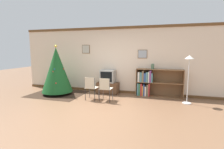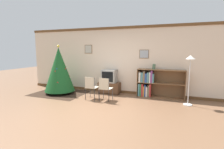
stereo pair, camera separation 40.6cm
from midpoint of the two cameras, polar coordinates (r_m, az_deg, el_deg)
ground_plane at (r=5.27m, az=-5.03°, el=-11.61°), size 24.00×24.00×0.00m
wall_back at (r=7.24m, az=3.24°, el=4.69°), size 8.45×0.11×2.70m
area_rug at (r=7.50m, az=-15.08°, el=-5.88°), size 2.08×1.70×0.01m
christmas_tree at (r=7.33m, az=-15.36°, el=1.59°), size 1.20×1.20×1.96m
tv_console at (r=7.19m, az=0.76°, el=-4.35°), size 0.87×0.45×0.46m
television at (r=7.10m, az=0.76°, el=-0.53°), size 0.58×0.44×0.52m
folding_chair_left at (r=6.25m, az=-5.04°, el=-3.98°), size 0.40×0.40×0.82m
folding_chair_right at (r=6.04m, az=-0.38°, el=-4.37°), size 0.40×0.40×0.82m
bookshelf at (r=6.79m, az=14.69°, el=-2.85°), size 1.72×0.36×1.06m
vase at (r=6.69m, az=15.24°, el=2.50°), size 0.11×0.11×0.20m
standing_lamp at (r=6.09m, az=25.88°, el=2.16°), size 0.28×0.28×1.60m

